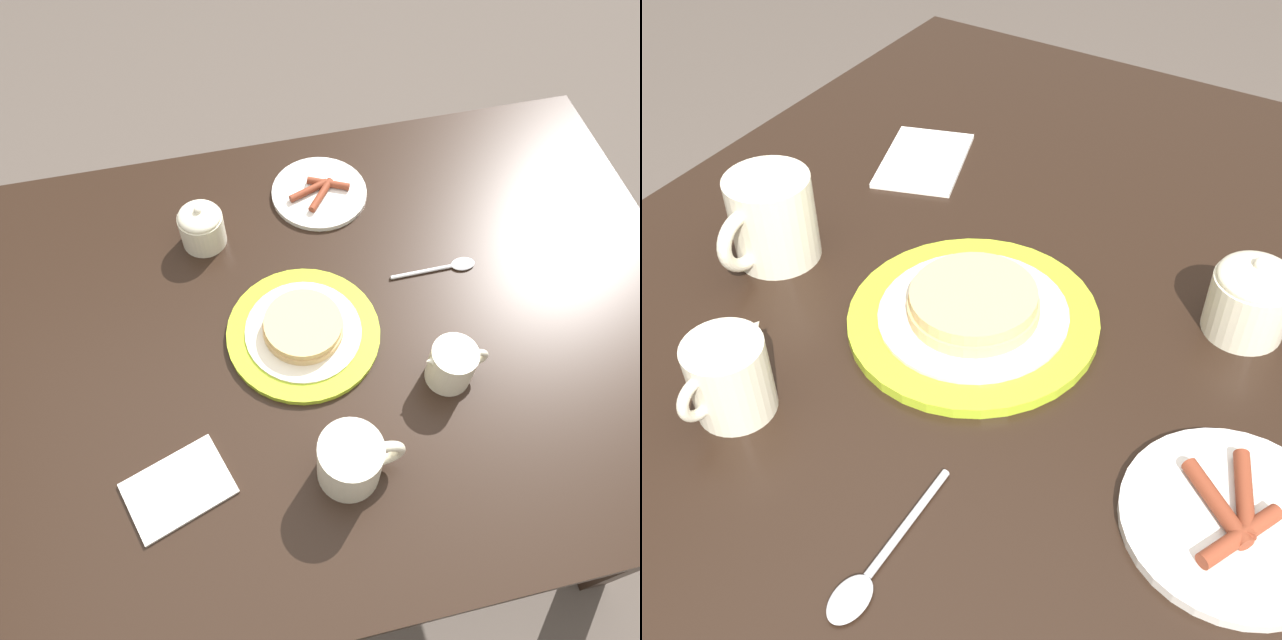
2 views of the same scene
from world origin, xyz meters
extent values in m
plane|color=#51473F|center=(0.00, 0.00, 0.00)|extent=(8.00, 8.00, 0.00)
cube|color=black|center=(0.00, 0.00, 0.75)|extent=(1.33, 0.93, 0.03)
cube|color=black|center=(-0.61, 0.40, 0.37)|extent=(0.07, 0.07, 0.74)
cube|color=black|center=(0.61, 0.40, 0.37)|extent=(0.07, 0.07, 0.74)
cylinder|color=#AAC628|center=(-0.02, 0.00, 0.77)|extent=(0.26, 0.26, 0.01)
cylinder|color=beige|center=(-0.02, 0.00, 0.78)|extent=(0.19, 0.19, 0.00)
cylinder|color=tan|center=(-0.02, 0.00, 0.79)|extent=(0.13, 0.13, 0.01)
cylinder|color=tan|center=(-0.02, 0.00, 0.80)|extent=(0.13, 0.13, 0.01)
cylinder|color=silver|center=(0.07, 0.30, 0.77)|extent=(0.18, 0.18, 0.01)
cylinder|color=brown|center=(0.05, 0.30, 0.78)|extent=(0.08, 0.04, 0.01)
cylinder|color=brown|center=(0.09, 0.31, 0.78)|extent=(0.08, 0.05, 0.01)
cylinder|color=brown|center=(0.07, 0.28, 0.78)|extent=(0.06, 0.07, 0.01)
cylinder|color=beige|center=(-0.01, -0.25, 0.82)|extent=(0.09, 0.09, 0.10)
torus|color=beige|center=(0.04, -0.25, 0.82)|extent=(0.07, 0.01, 0.07)
cylinder|color=#472819|center=(-0.01, -0.25, 0.86)|extent=(0.08, 0.08, 0.00)
cylinder|color=beige|center=(0.19, -0.13, 0.81)|extent=(0.07, 0.07, 0.08)
cone|color=beige|center=(0.16, -0.13, 0.83)|extent=(0.04, 0.03, 0.04)
torus|color=beige|center=(0.23, -0.13, 0.81)|extent=(0.04, 0.01, 0.04)
cylinder|color=beige|center=(-0.16, 0.24, 0.80)|extent=(0.08, 0.08, 0.06)
ellipsoid|color=beige|center=(-0.16, 0.24, 0.83)|extent=(0.08, 0.08, 0.03)
sphere|color=beige|center=(-0.16, 0.24, 0.85)|extent=(0.01, 0.01, 0.01)
cube|color=silver|center=(-0.25, -0.21, 0.77)|extent=(0.17, 0.15, 0.01)
cylinder|color=silver|center=(0.21, 0.08, 0.77)|extent=(0.11, 0.01, 0.01)
ellipsoid|color=silver|center=(0.29, 0.08, 0.77)|extent=(0.04, 0.03, 0.01)
camera|label=1|loc=(-0.11, -0.52, 1.68)|focal=35.00mm
camera|label=2|loc=(0.50, 0.30, 1.33)|focal=45.00mm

